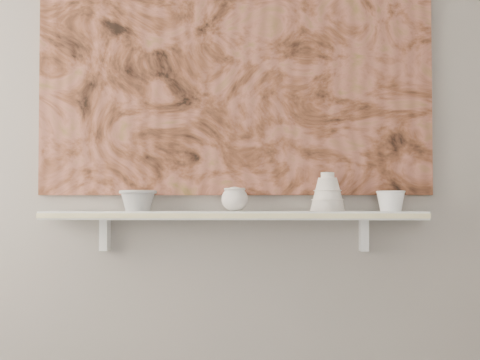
{
  "coord_description": "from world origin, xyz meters",
  "views": [
    {
      "loc": [
        0.11,
        -0.96,
        0.97
      ],
      "look_at": [
        0.03,
        1.49,
        1.04
      ],
      "focal_mm": 50.0,
      "sensor_mm": 36.0,
      "label": 1
    }
  ],
  "objects_px": {
    "shelf": "(233,215)",
    "bowl_white": "(391,201)",
    "painting": "(234,52)",
    "cup_cream": "(235,199)",
    "bowl_grey": "(138,200)",
    "bell_vessel": "(328,192)"
  },
  "relations": [
    {
      "from": "bowl_grey",
      "to": "bowl_white",
      "type": "bearing_deg",
      "value": 0.0
    },
    {
      "from": "bowl_grey",
      "to": "cup_cream",
      "type": "height_order",
      "value": "cup_cream"
    },
    {
      "from": "shelf",
      "to": "cup_cream",
      "type": "relative_size",
      "value": 14.25
    },
    {
      "from": "shelf",
      "to": "bowl_white",
      "type": "distance_m",
      "value": 0.58
    },
    {
      "from": "shelf",
      "to": "painting",
      "type": "relative_size",
      "value": 0.93
    },
    {
      "from": "cup_cream",
      "to": "bowl_white",
      "type": "relative_size",
      "value": 0.93
    },
    {
      "from": "bell_vessel",
      "to": "painting",
      "type": "bearing_deg",
      "value": 167.02
    },
    {
      "from": "cup_cream",
      "to": "bell_vessel",
      "type": "bearing_deg",
      "value": 0.0
    },
    {
      "from": "bell_vessel",
      "to": "bowl_white",
      "type": "distance_m",
      "value": 0.23
    },
    {
      "from": "cup_cream",
      "to": "bowl_grey",
      "type": "bearing_deg",
      "value": 180.0
    },
    {
      "from": "bowl_white",
      "to": "shelf",
      "type": "bearing_deg",
      "value": 180.0
    },
    {
      "from": "painting",
      "to": "cup_cream",
      "type": "relative_size",
      "value": 15.26
    },
    {
      "from": "cup_cream",
      "to": "bell_vessel",
      "type": "height_order",
      "value": "bell_vessel"
    },
    {
      "from": "cup_cream",
      "to": "bowl_white",
      "type": "height_order",
      "value": "cup_cream"
    },
    {
      "from": "painting",
      "to": "bell_vessel",
      "type": "xyz_separation_m",
      "value": [
        0.35,
        -0.08,
        -0.54
      ]
    },
    {
      "from": "shelf",
      "to": "bowl_white",
      "type": "xyz_separation_m",
      "value": [
        0.58,
        0.0,
        0.05
      ]
    },
    {
      "from": "painting",
      "to": "bowl_grey",
      "type": "distance_m",
      "value": 0.67
    },
    {
      "from": "painting",
      "to": "bowl_white",
      "type": "height_order",
      "value": "painting"
    },
    {
      "from": "bowl_grey",
      "to": "shelf",
      "type": "bearing_deg",
      "value": 0.0
    },
    {
      "from": "cup_cream",
      "to": "bell_vessel",
      "type": "distance_m",
      "value": 0.34
    },
    {
      "from": "painting",
      "to": "cup_cream",
      "type": "distance_m",
      "value": 0.57
    },
    {
      "from": "painting",
      "to": "bowl_white",
      "type": "distance_m",
      "value": 0.82
    }
  ]
}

